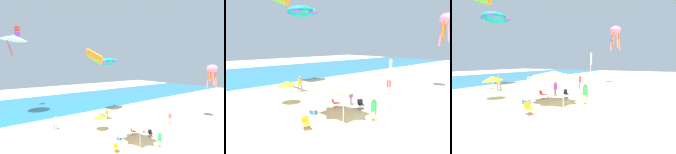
# 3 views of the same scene
# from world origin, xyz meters

# --- Properties ---
(ground) EXTENTS (120.00, 120.00, 0.10)m
(ground) POSITION_xyz_m (0.00, 0.00, -0.05)
(ground) COLOR beige
(canopy_tent) EXTENTS (2.96, 3.28, 2.69)m
(canopy_tent) POSITION_xyz_m (-0.68, 1.25, 2.40)
(canopy_tent) COLOR #B7B7BC
(canopy_tent) RESTS_ON ground
(beach_umbrella) EXTENTS (1.83, 1.82, 2.23)m
(beach_umbrella) POSITION_xyz_m (-2.02, 6.97, 1.91)
(beach_umbrella) COLOR silver
(beach_umbrella) RESTS_ON ground
(folding_chair_left_of_tent) EXTENTS (0.66, 0.74, 0.82)m
(folding_chair_left_of_tent) POSITION_xyz_m (-3.98, 1.08, 0.47)
(folding_chair_left_of_tent) COLOR black
(folding_chair_left_of_tent) RESTS_ON ground
(folding_chair_near_cooler) EXTENTS (0.76, 0.69, 0.82)m
(folding_chair_near_cooler) POSITION_xyz_m (0.46, 3.26, 0.47)
(folding_chair_near_cooler) COLOR black
(folding_chair_near_cooler) RESTS_ON ground
(folding_chair_right_of_tent) EXTENTS (0.75, 0.79, 0.82)m
(folding_chair_right_of_tent) POSITION_xyz_m (1.79, 1.47, 0.47)
(folding_chair_right_of_tent) COLOR black
(folding_chair_right_of_tent) RESTS_ON ground
(cooler_box) EXTENTS (0.45, 0.64, 0.40)m
(cooler_box) POSITION_xyz_m (-1.92, 3.11, 0.20)
(cooler_box) COLOR blue
(cooler_box) RESTS_ON ground
(banner_flag) EXTENTS (0.36, 0.06, 4.33)m
(banner_flag) POSITION_xyz_m (2.85, -0.56, 2.59)
(banner_flag) COLOR silver
(banner_flag) RESTS_ON ground
(person_near_umbrella) EXTENTS (0.45, 0.43, 1.80)m
(person_near_umbrella) POSITION_xyz_m (1.41, 10.22, 1.06)
(person_near_umbrella) COLOR slate
(person_near_umbrella) RESTS_ON ground
(person_far_stroller) EXTENTS (0.42, 0.42, 1.76)m
(person_far_stroller) POSITION_xyz_m (0.24, -1.09, 1.03)
(person_far_stroller) COLOR #C6B28C
(person_far_stroller) RESTS_ON ground
(person_by_tent) EXTENTS (0.38, 0.38, 1.62)m
(person_by_tent) POSITION_xyz_m (1.96, 2.77, 0.95)
(person_by_tent) COLOR slate
(person_by_tent) RESTS_ON ground
(person_beachcomber) EXTENTS (0.45, 0.44, 1.85)m
(person_beachcomber) POSITION_xyz_m (7.70, 2.69, 1.09)
(person_beachcomber) COLOR slate
(person_beachcomber) RESTS_ON ground
(kite_octopus_pink) EXTENTS (1.71, 1.71, 3.80)m
(kite_octopus_pink) POSITION_xyz_m (15.13, 0.06, 8.11)
(kite_octopus_pink) COLOR pink
(kite_turtle_teal) EXTENTS (4.37, 3.93, 1.68)m
(kite_turtle_teal) POSITION_xyz_m (4.36, 14.04, 9.53)
(kite_turtle_teal) COLOR teal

